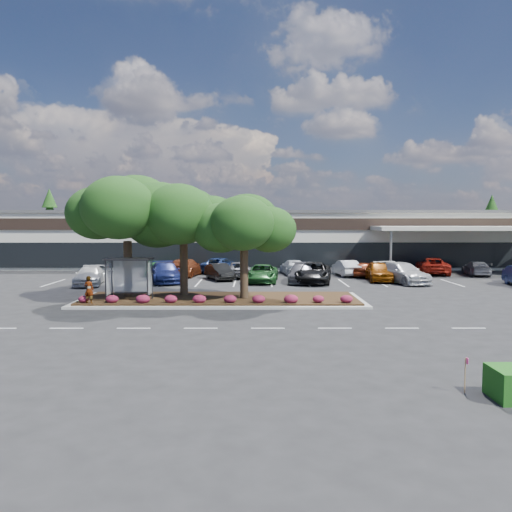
{
  "coord_description": "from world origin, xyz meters",
  "views": [
    {
      "loc": [
        0.21,
        -27.46,
        5.1
      ],
      "look_at": [
        0.25,
        8.27,
        2.6
      ],
      "focal_mm": 35.0,
      "sensor_mm": 36.0,
      "label": 1
    }
  ],
  "objects_px": {
    "light_pole": "(184,234)",
    "survey_stake": "(466,371)",
    "car_0": "(90,276)",
    "car_1": "(165,272)"
  },
  "relations": [
    {
      "from": "survey_stake",
      "to": "car_1",
      "type": "bearing_deg",
      "value": 117.01
    },
    {
      "from": "survey_stake",
      "to": "car_1",
      "type": "distance_m",
      "value": 30.33
    },
    {
      "from": "light_pole",
      "to": "car_0",
      "type": "relative_size",
      "value": 1.69
    },
    {
      "from": "survey_stake",
      "to": "car_1",
      "type": "height_order",
      "value": "car_1"
    },
    {
      "from": "light_pole",
      "to": "car_0",
      "type": "bearing_deg",
      "value": -108.93
    },
    {
      "from": "car_0",
      "to": "car_1",
      "type": "xyz_separation_m",
      "value": [
        5.75,
        1.72,
        0.1
      ]
    },
    {
      "from": "survey_stake",
      "to": "car_0",
      "type": "xyz_separation_m",
      "value": [
        -19.53,
        25.3,
        0.04
      ]
    },
    {
      "from": "light_pole",
      "to": "survey_stake",
      "type": "height_order",
      "value": "light_pole"
    },
    {
      "from": "car_1",
      "to": "light_pole",
      "type": "bearing_deg",
      "value": 74.91
    },
    {
      "from": "car_0",
      "to": "car_1",
      "type": "bearing_deg",
      "value": 7.19
    }
  ]
}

